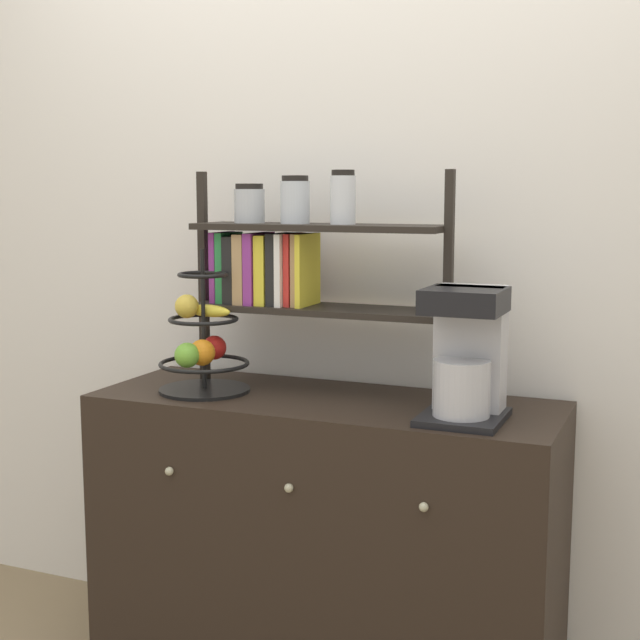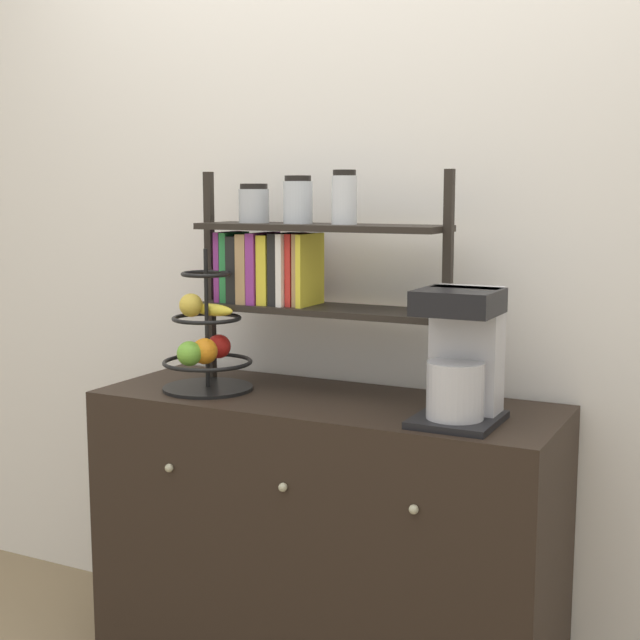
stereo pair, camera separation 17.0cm
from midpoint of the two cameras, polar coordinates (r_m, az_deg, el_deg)
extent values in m
cube|color=silver|center=(2.71, 0.84, 5.69)|extent=(7.00, 0.05, 2.60)
cube|color=black|center=(2.65, -1.58, -13.97)|extent=(1.32, 0.48, 0.84)
sphere|color=#B2AD8C|center=(2.53, -11.55, -9.48)|extent=(0.02, 0.02, 0.02)
sphere|color=#B2AD8C|center=(2.36, -4.11, -10.70)|extent=(0.02, 0.02, 0.02)
sphere|color=#B2AD8C|center=(2.22, 4.45, -11.87)|extent=(0.02, 0.02, 0.02)
cube|color=black|center=(2.29, 7.04, -6.21)|extent=(0.21, 0.24, 0.02)
cube|color=#B7B7BC|center=(2.32, 7.56, -1.76)|extent=(0.17, 0.10, 0.32)
cylinder|color=#B7B7BC|center=(2.25, 6.93, -4.36)|extent=(0.14, 0.14, 0.14)
cube|color=black|center=(2.23, 7.09, 1.23)|extent=(0.20, 0.19, 0.06)
cylinder|color=black|center=(2.64, -9.23, -4.44)|extent=(0.27, 0.27, 0.01)
cylinder|color=black|center=(2.60, -9.34, 0.03)|extent=(0.01, 0.01, 0.41)
torus|color=black|center=(2.62, -9.27, -2.78)|extent=(0.26, 0.26, 0.01)
torus|color=black|center=(2.60, -9.34, 0.03)|extent=(0.20, 0.20, 0.01)
torus|color=black|center=(2.58, -9.40, 2.88)|extent=(0.14, 0.14, 0.01)
sphere|color=red|center=(2.67, -8.59, -1.77)|extent=(0.07, 0.07, 0.07)
sphere|color=#6BAD33|center=(2.56, -10.39, -2.25)|extent=(0.07, 0.07, 0.07)
sphere|color=orange|center=(2.58, -9.43, -2.08)|extent=(0.08, 0.08, 0.08)
ellipsoid|color=yellow|center=(2.62, -8.98, 0.58)|extent=(0.15, 0.05, 0.04)
sphere|color=gold|center=(2.63, -10.36, 0.86)|extent=(0.07, 0.07, 0.07)
cube|color=black|center=(2.73, -9.24, 2.66)|extent=(0.02, 0.02, 0.64)
cube|color=black|center=(2.42, 6.22, 2.01)|extent=(0.02, 0.02, 0.64)
cube|color=black|center=(2.56, -1.97, 0.68)|extent=(0.74, 0.20, 0.02)
cube|color=black|center=(2.54, -2.00, 5.96)|extent=(0.74, 0.20, 0.02)
cube|color=#8C338C|center=(2.70, -8.07, 3.39)|extent=(0.02, 0.13, 0.21)
cube|color=#2D8C47|center=(2.68, -7.64, 3.37)|extent=(0.02, 0.14, 0.21)
cube|color=black|center=(2.67, -7.05, 3.25)|extent=(0.03, 0.15, 0.20)
cube|color=tan|center=(2.65, -6.37, 3.30)|extent=(0.03, 0.16, 0.20)
cube|color=#8C338C|center=(2.63, -5.76, 3.32)|extent=(0.03, 0.16, 0.21)
cube|color=yellow|center=(2.62, -5.11, 3.24)|extent=(0.03, 0.15, 0.20)
cube|color=black|center=(2.60, -4.43, 3.28)|extent=(0.03, 0.14, 0.21)
cube|color=white|center=(2.59, -3.90, 3.26)|extent=(0.02, 0.16, 0.21)
cube|color=red|center=(2.58, -3.51, 3.25)|extent=(0.02, 0.13, 0.21)
cube|color=tan|center=(2.57, -3.08, 3.23)|extent=(0.02, 0.12, 0.21)
cube|color=yellow|center=(2.56, -2.69, 3.22)|extent=(0.02, 0.15, 0.21)
cylinder|color=#ADB2B7|center=(2.64, -6.39, 7.26)|extent=(0.09, 0.09, 0.10)
cylinder|color=black|center=(2.64, -6.41, 8.50)|extent=(0.08, 0.08, 0.02)
cylinder|color=silver|center=(2.57, -3.51, 7.52)|extent=(0.08, 0.08, 0.12)
cylinder|color=black|center=(2.57, -3.52, 9.04)|extent=(0.08, 0.08, 0.02)
cylinder|color=silver|center=(2.51, -0.47, 7.68)|extent=(0.07, 0.07, 0.14)
cylinder|color=black|center=(2.51, -0.47, 9.41)|extent=(0.06, 0.06, 0.02)
camera|label=1|loc=(0.08, -91.96, -0.28)|focal=50.00mm
camera|label=2|loc=(0.08, 88.04, 0.28)|focal=50.00mm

